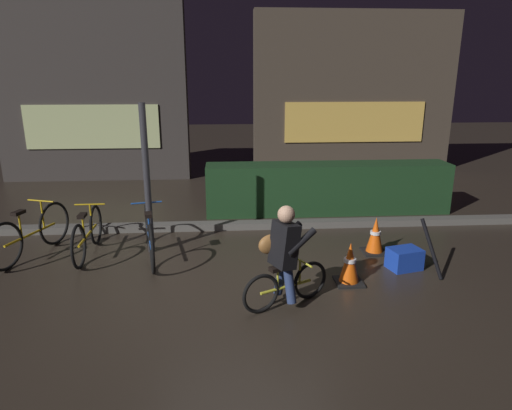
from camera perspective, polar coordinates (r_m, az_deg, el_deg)
ground_plane at (r=6.05m, az=-1.52°, el=-9.85°), size 40.00×40.00×0.00m
sidewalk_curb at (r=8.06m, az=-2.21°, el=-2.59°), size 12.00×0.24×0.12m
hedge_row at (r=9.03m, az=9.08°, el=2.14°), size 4.80×0.70×0.99m
storefront_left at (r=12.39m, az=-20.17°, el=13.32°), size 4.78×0.54×4.50m
storefront_right at (r=13.14m, az=12.32°, el=13.66°), size 5.58×0.54×4.33m
street_post at (r=6.90m, az=-13.72°, el=3.06°), size 0.10×0.10×2.28m
parked_bike_leftmost at (r=7.56m, az=-26.73°, el=-3.24°), size 0.61×1.68×0.81m
parked_bike_left_mid at (r=7.27m, az=-20.64°, el=-3.48°), size 0.46×1.61×0.74m
parked_bike_center_left at (r=6.85m, az=-13.42°, el=-3.80°), size 0.50×1.72×0.80m
traffic_cone_near at (r=6.05m, az=11.84°, el=-7.34°), size 0.36×0.36×0.57m
traffic_cone_far at (r=7.14m, az=14.94°, el=-3.81°), size 0.36×0.36×0.58m
blue_crate at (r=6.74m, az=18.37°, el=-6.50°), size 0.51×0.42×0.30m
cyclist at (r=5.26m, az=3.55°, el=-6.52°), size 1.08×0.58×1.25m
closed_umbrella at (r=6.54m, az=21.45°, el=-5.20°), size 0.28×0.36×0.79m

